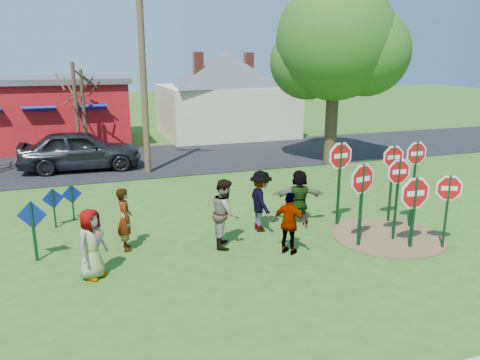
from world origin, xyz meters
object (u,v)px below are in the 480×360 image
Objects in this scene: person_b at (125,219)px; utility_pole at (143,64)px; stop_sign_b at (340,163)px; stop_sign_c at (415,165)px; person_a at (92,244)px; stop_sign_a at (362,187)px; leafy_tree at (338,47)px; suv at (81,150)px; stop_sign_d at (393,164)px.

utility_pole reaches higher than person_b.
stop_sign_c is at bearing -30.18° from stop_sign_b.
person_a is at bearing 144.91° from person_b.
person_a is (-9.18, -0.37, -1.11)m from stop_sign_c.
stop_sign_c reaches higher than stop_sign_a.
stop_sign_a is 0.29× the size of leafy_tree.
suv is 12.56m from leafy_tree.
stop_sign_d is 1.52× the size of person_a.
leafy_tree reaches higher than person_b.
stop_sign_d reaches higher than stop_sign_a.
person_b is 0.20× the size of leafy_tree.
person_b is at bearing 172.10° from stop_sign_b.
stop_sign_a reaches higher than person_a.
stop_sign_b reaches higher than person_b.
person_a is 15.13m from leafy_tree.
person_b is at bearing -101.98° from utility_pole.
suv is at bearing 167.76° from leafy_tree.
stop_sign_d is 0.48× the size of suv.
stop_sign_b is 1.60× the size of person_b.
person_b is at bearing 150.77° from stop_sign_a.
utility_pole reaches higher than stop_sign_a.
stop_sign_b is 12.50m from suv.
stop_sign_b reaches higher than person_a.
stop_sign_c is 9.45m from leafy_tree.
leafy_tree is at bearing -99.22° from suv.
stop_sign_a is at bearing -109.99° from person_b.
stop_sign_c is 0.70m from stop_sign_d.
leafy_tree is (11.46, -2.49, 4.50)m from suv.
leafy_tree is (8.70, -0.93, 0.71)m from utility_pole.
stop_sign_d is at bearing -136.14° from suv.
stop_sign_d is at bearing 22.41° from stop_sign_a.
stop_sign_a is 13.68m from suv.
stop_sign_b is at bearing -118.72° from leafy_tree.
stop_sign_b is 1.70m from stop_sign_d.
utility_pole is at bearing -116.31° from suv.
stop_sign_d is 11.15m from utility_pole.
utility_pole is (-4.24, 10.18, 3.05)m from stop_sign_a.
utility_pole reaches higher than suv.
leafy_tree is at bearing -6.12° from utility_pole.
stop_sign_d is at bearing -41.55° from person_a.
person_b is at bearing -144.63° from leafy_tree.
stop_sign_c is at bearing -104.42° from leafy_tree.
stop_sign_c is at bearing -61.08° from stop_sign_d.
stop_sign_a reaches higher than suv.
stop_sign_a is at bearing -142.87° from stop_sign_d.
stop_sign_c is 0.31× the size of utility_pole.
utility_pole is 8.78m from leafy_tree.
utility_pole is at bearing 124.55° from stop_sign_c.
person_a is 0.98× the size of person_b.
stop_sign_c is 1.62× the size of person_b.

